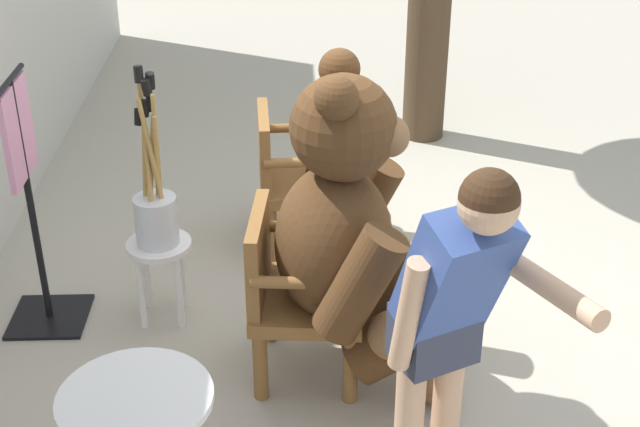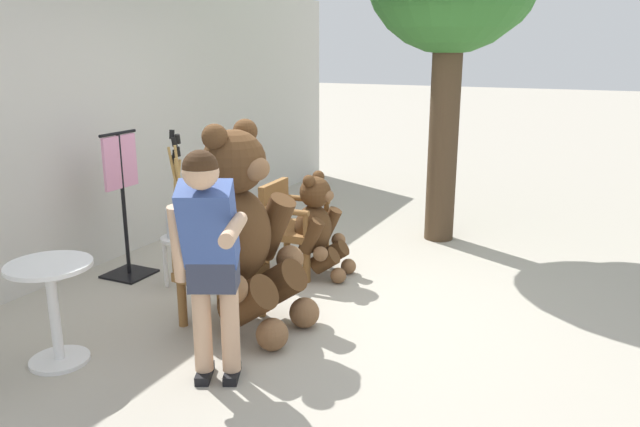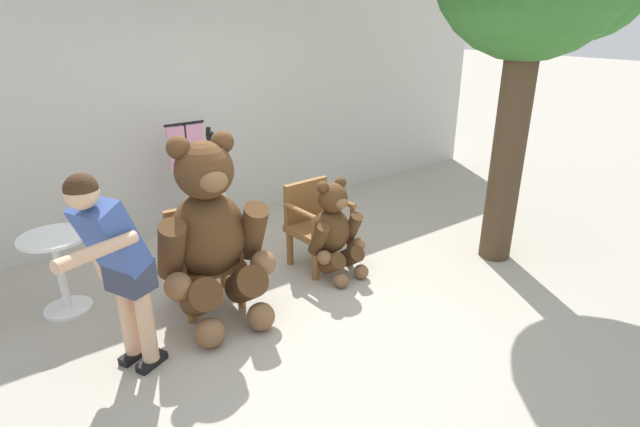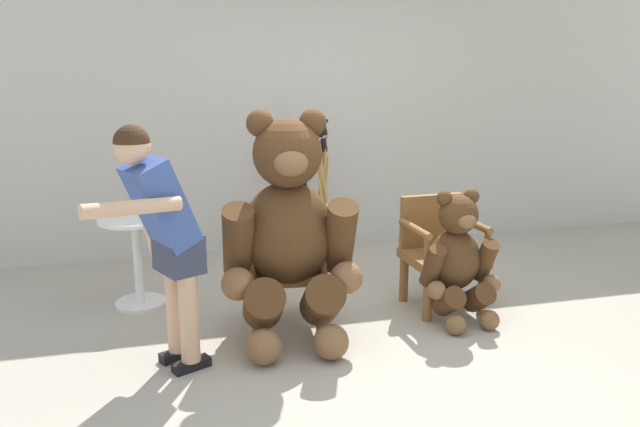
{
  "view_description": "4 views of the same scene",
  "coord_description": "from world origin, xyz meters",
  "px_view_note": "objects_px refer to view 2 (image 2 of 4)",
  "views": [
    {
      "loc": [
        -4.16,
        0.52,
        2.78
      ],
      "look_at": [
        -0.22,
        0.4,
        0.65
      ],
      "focal_mm": 50.0,
      "sensor_mm": 36.0,
      "label": 1
    },
    {
      "loc": [
        -4.41,
        -2.19,
        2.1
      ],
      "look_at": [
        0.23,
        0.02,
        0.72
      ],
      "focal_mm": 35.0,
      "sensor_mm": 36.0,
      "label": 2
    },
    {
      "loc": [
        -2.14,
        -3.27,
        2.43
      ],
      "look_at": [
        0.37,
        0.11,
        0.75
      ],
      "focal_mm": 28.0,
      "sensor_mm": 36.0,
      "label": 3
    },
    {
      "loc": [
        -1.44,
        -3.76,
        1.9
      ],
      "look_at": [
        -0.39,
        0.35,
        0.85
      ],
      "focal_mm": 35.0,
      "sensor_mm": 36.0,
      "label": 4
    }
  ],
  "objects_px": {
    "white_stool": "(180,248)",
    "brush_bucket": "(178,214)",
    "wooden_chair_left": "(215,264)",
    "clothing_display_stand": "(123,201)",
    "person_visitor": "(210,249)",
    "round_side_table": "(53,302)",
    "teddy_bear_large": "(242,230)",
    "teddy_bear_small": "(318,226)",
    "wooden_chair_right": "(290,224)"
  },
  "relations": [
    {
      "from": "person_visitor",
      "to": "round_side_table",
      "type": "relative_size",
      "value": 2.15
    },
    {
      "from": "person_visitor",
      "to": "clothing_display_stand",
      "type": "bearing_deg",
      "value": 55.42
    },
    {
      "from": "person_visitor",
      "to": "clothing_display_stand",
      "type": "relative_size",
      "value": 1.14
    },
    {
      "from": "white_stool",
      "to": "brush_bucket",
      "type": "height_order",
      "value": "brush_bucket"
    },
    {
      "from": "teddy_bear_large",
      "to": "teddy_bear_small",
      "type": "height_order",
      "value": "teddy_bear_large"
    },
    {
      "from": "wooden_chair_left",
      "to": "round_side_table",
      "type": "distance_m",
      "value": 1.2
    },
    {
      "from": "teddy_bear_large",
      "to": "brush_bucket",
      "type": "xyz_separation_m",
      "value": [
        0.48,
        0.97,
        -0.1
      ]
    },
    {
      "from": "brush_bucket",
      "to": "clothing_display_stand",
      "type": "xyz_separation_m",
      "value": [
        -0.01,
        0.62,
        0.05
      ]
    },
    {
      "from": "wooden_chair_left",
      "to": "wooden_chair_right",
      "type": "bearing_deg",
      "value": 0.01
    },
    {
      "from": "person_visitor",
      "to": "teddy_bear_large",
      "type": "bearing_deg",
      "value": 20.32
    },
    {
      "from": "white_stool",
      "to": "teddy_bear_small",
      "type": "bearing_deg",
      "value": -51.99
    },
    {
      "from": "brush_bucket",
      "to": "round_side_table",
      "type": "bearing_deg",
      "value": -175.14
    },
    {
      "from": "teddy_bear_large",
      "to": "wooden_chair_left",
      "type": "bearing_deg",
      "value": 87.34
    },
    {
      "from": "white_stool",
      "to": "brush_bucket",
      "type": "bearing_deg",
      "value": -40.38
    },
    {
      "from": "wooden_chair_right",
      "to": "person_visitor",
      "type": "relative_size",
      "value": 0.55
    },
    {
      "from": "wooden_chair_right",
      "to": "round_side_table",
      "type": "xyz_separation_m",
      "value": [
        -2.3,
        0.57,
        -0.01
      ]
    },
    {
      "from": "wooden_chair_left",
      "to": "person_visitor",
      "type": "distance_m",
      "value": 1.12
    },
    {
      "from": "white_stool",
      "to": "clothing_display_stand",
      "type": "height_order",
      "value": "clothing_display_stand"
    },
    {
      "from": "teddy_bear_large",
      "to": "round_side_table",
      "type": "bearing_deg",
      "value": 141.21
    },
    {
      "from": "wooden_chair_left",
      "to": "person_visitor",
      "type": "bearing_deg",
      "value": -145.77
    },
    {
      "from": "teddy_bear_large",
      "to": "teddy_bear_small",
      "type": "distance_m",
      "value": 1.3
    },
    {
      "from": "round_side_table",
      "to": "teddy_bear_small",
      "type": "bearing_deg",
      "value": -20.62
    },
    {
      "from": "teddy_bear_small",
      "to": "brush_bucket",
      "type": "bearing_deg",
      "value": 128.0
    },
    {
      "from": "wooden_chair_left",
      "to": "teddy_bear_large",
      "type": "height_order",
      "value": "teddy_bear_large"
    },
    {
      "from": "wooden_chair_left",
      "to": "teddy_bear_large",
      "type": "xyz_separation_m",
      "value": [
        -0.01,
        -0.27,
        0.31
      ]
    },
    {
      "from": "brush_bucket",
      "to": "person_visitor",
      "type": "bearing_deg",
      "value": -135.83
    },
    {
      "from": "person_visitor",
      "to": "round_side_table",
      "type": "xyz_separation_m",
      "value": [
        -0.21,
        1.15,
        -0.47
      ]
    },
    {
      "from": "wooden_chair_right",
      "to": "brush_bucket",
      "type": "xyz_separation_m",
      "value": [
        -0.77,
        0.7,
        0.21
      ]
    },
    {
      "from": "wooden_chair_left",
      "to": "clothing_display_stand",
      "type": "xyz_separation_m",
      "value": [
        0.46,
        1.32,
        0.26
      ]
    },
    {
      "from": "wooden_chair_right",
      "to": "round_side_table",
      "type": "distance_m",
      "value": 2.37
    },
    {
      "from": "person_visitor",
      "to": "round_side_table",
      "type": "distance_m",
      "value": 1.26
    },
    {
      "from": "person_visitor",
      "to": "clothing_display_stand",
      "type": "xyz_separation_m",
      "value": [
        1.31,
        1.9,
        -0.2
      ]
    },
    {
      "from": "wooden_chair_right",
      "to": "person_visitor",
      "type": "bearing_deg",
      "value": -164.61
    },
    {
      "from": "teddy_bear_large",
      "to": "person_visitor",
      "type": "height_order",
      "value": "teddy_bear_large"
    },
    {
      "from": "person_visitor",
      "to": "white_stool",
      "type": "xyz_separation_m",
      "value": [
        1.31,
        1.28,
        -0.56
      ]
    },
    {
      "from": "teddy_bear_small",
      "to": "clothing_display_stand",
      "type": "height_order",
      "value": "clothing_display_stand"
    },
    {
      "from": "clothing_display_stand",
      "to": "wooden_chair_right",
      "type": "bearing_deg",
      "value": -59.54
    },
    {
      "from": "brush_bucket",
      "to": "clothing_display_stand",
      "type": "distance_m",
      "value": 0.62
    },
    {
      "from": "round_side_table",
      "to": "clothing_display_stand",
      "type": "bearing_deg",
      "value": 26.29
    },
    {
      "from": "clothing_display_stand",
      "to": "teddy_bear_small",
      "type": "bearing_deg",
      "value": -64.14
    },
    {
      "from": "wooden_chair_left",
      "to": "person_visitor",
      "type": "height_order",
      "value": "person_visitor"
    },
    {
      "from": "person_visitor",
      "to": "round_side_table",
      "type": "height_order",
      "value": "person_visitor"
    },
    {
      "from": "teddy_bear_large",
      "to": "round_side_table",
      "type": "distance_m",
      "value": 1.38
    },
    {
      "from": "teddy_bear_small",
      "to": "wooden_chair_left",
      "type": "bearing_deg",
      "value": 166.73
    },
    {
      "from": "teddy_bear_large",
      "to": "round_side_table",
      "type": "height_order",
      "value": "teddy_bear_large"
    },
    {
      "from": "wooden_chair_right",
      "to": "round_side_table",
      "type": "height_order",
      "value": "wooden_chair_right"
    },
    {
      "from": "wooden_chair_left",
      "to": "clothing_display_stand",
      "type": "height_order",
      "value": "clothing_display_stand"
    },
    {
      "from": "wooden_chair_left",
      "to": "teddy_bear_small",
      "type": "height_order",
      "value": "teddy_bear_small"
    },
    {
      "from": "wooden_chair_right",
      "to": "clothing_display_stand",
      "type": "bearing_deg",
      "value": 120.46
    },
    {
      "from": "white_stool",
      "to": "clothing_display_stand",
      "type": "relative_size",
      "value": 0.34
    }
  ]
}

